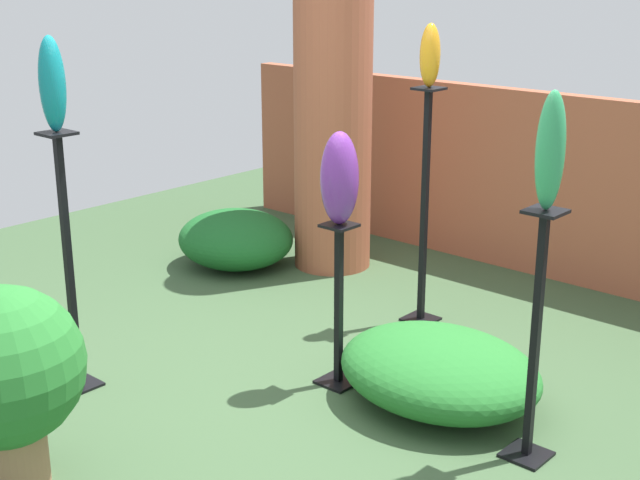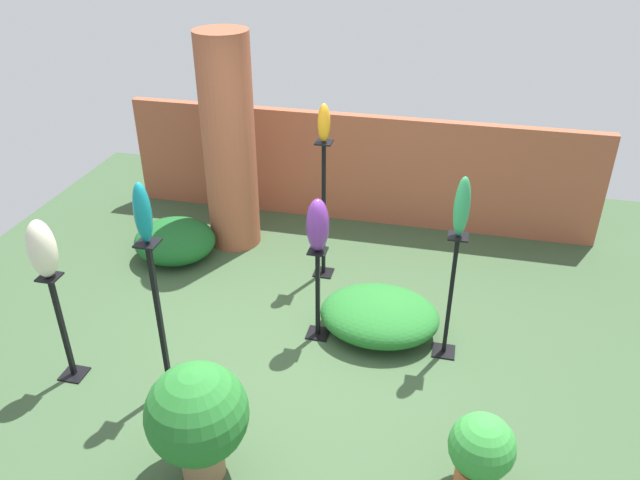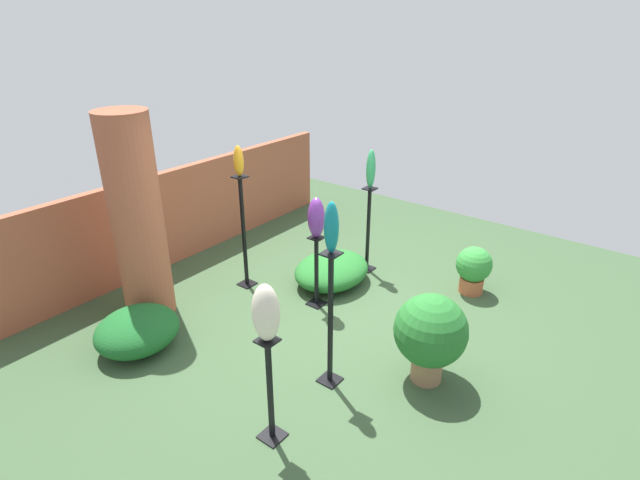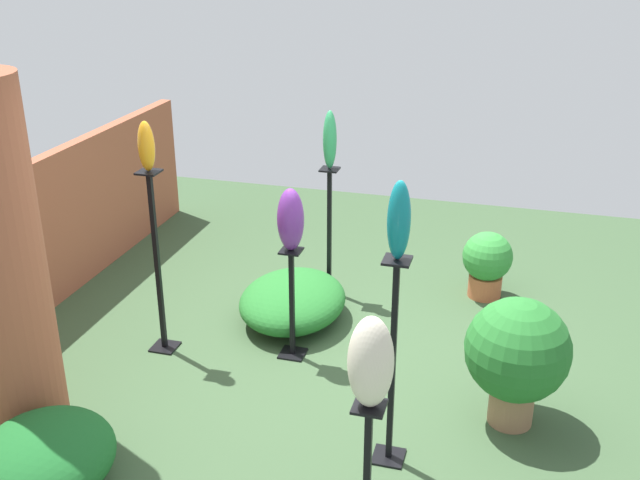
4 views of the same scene
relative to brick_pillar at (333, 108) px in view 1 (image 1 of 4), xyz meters
The scene contains 14 objects.
ground_plane 2.52m from the brick_pillar, 55.79° to the right, with size 8.00×8.00×0.00m, color #385133.
brick_wall_back 1.61m from the brick_pillar, 34.59° to the left, with size 5.60×0.12×1.33m, color #9E5138.
brick_pillar is the anchor object (origin of this frame).
pedestal_jade 2.96m from the brick_pillar, 30.66° to the right, with size 0.20×0.20×1.19m.
pedestal_teal 2.53m from the brick_pillar, 82.81° to the right, with size 0.20×0.20×1.40m.
pedestal_amber 1.34m from the brick_pillar, 21.72° to the right, with size 0.20×0.20×1.49m.
pedestal_violet 2.14m from the brick_pillar, 48.04° to the right, with size 0.20×0.20×0.91m.
art_vase_jade 2.90m from the brick_pillar, 30.66° to the right, with size 0.13×0.12×0.51m, color #2D9356.
art_vase_teal 2.51m from the brick_pillar, 82.81° to the right, with size 0.12×0.13×0.47m, color #0F727A.
art_vase_amber 1.33m from the brick_pillar, 21.72° to the right, with size 0.12×0.12×0.37m, color orange.
art_vase_violet 2.00m from the brick_pillar, 48.04° to the right, with size 0.20×0.20×0.49m, color #6B2D8C.
potted_plant_mid_right 3.37m from the brick_pillar, 74.01° to the right, with size 0.70×0.70×0.92m.
foliage_bed_east 2.50m from the brick_pillar, 35.04° to the right, with size 1.10×0.89×0.37m, color #236B28.
foliage_bed_west 1.22m from the brick_pillar, 134.97° to the right, with size 0.89×0.83×0.43m, color #195923.
Camera 1 is at (2.96, -3.01, 2.21)m, focal length 50.00 mm.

